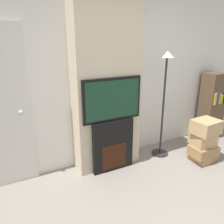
% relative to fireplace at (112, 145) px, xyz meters
% --- Properties ---
extents(wall_back, '(6.00, 0.06, 2.70)m').
position_rel_fireplace_xyz_m(wall_back, '(0.00, 0.37, 0.97)').
color(wall_back, silver).
rests_on(wall_back, ground_plane).
extents(chimney_breast, '(0.95, 0.34, 2.70)m').
position_rel_fireplace_xyz_m(chimney_breast, '(0.00, 0.17, 0.97)').
color(chimney_breast, beige).
rests_on(chimney_breast, ground_plane).
extents(fireplace, '(0.62, 0.15, 0.76)m').
position_rel_fireplace_xyz_m(fireplace, '(0.00, 0.00, 0.00)').
color(fireplace, black).
rests_on(fireplace, ground_plane).
extents(television, '(0.86, 0.07, 0.60)m').
position_rel_fireplace_xyz_m(television, '(0.00, -0.00, 0.68)').
color(television, black).
rests_on(television, fireplace).
extents(floor_lamp, '(0.27, 0.27, 1.68)m').
position_rel_fireplace_xyz_m(floor_lamp, '(0.91, 0.00, 0.73)').
color(floor_lamp, '#262628').
rests_on(floor_lamp, ground_plane).
extents(box_stack, '(0.42, 0.37, 0.69)m').
position_rel_fireplace_xyz_m(box_stack, '(1.35, -0.48, -0.03)').
color(box_stack, tan).
rests_on(box_stack, ground_plane).
extents(bookshelf, '(0.40, 0.32, 1.26)m').
position_rel_fireplace_xyz_m(bookshelf, '(2.21, 0.12, 0.25)').
color(bookshelf, brown).
rests_on(bookshelf, ground_plane).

